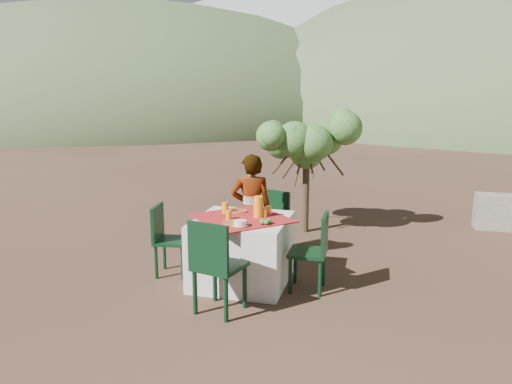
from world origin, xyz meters
The scene contains 21 objects.
ground centered at (0.00, 0.00, 0.00)m, with size 160.00×160.00×0.00m, color #342017.
table centered at (-0.64, 0.27, 0.38)m, with size 1.30×1.30×0.76m.
chair_far centered at (-0.52, 1.29, 0.48)m, with size 0.51×0.51×0.86m.
chair_near centered at (-0.66, -0.59, 0.53)m, with size 0.53×0.53×0.95m.
chair_left centered at (-1.57, 0.29, 0.47)m, with size 0.43×0.43×0.84m.
chair_right centered at (0.19, 0.25, 0.48)m, with size 0.40×0.40×0.86m.
person centered at (-0.70, 0.91, 0.70)m, with size 0.51×0.34×1.40m, color #8C6651.
shrub_tree centered at (-0.21, 2.54, 1.30)m, with size 1.40×1.37×1.64m.
hill_near_left centered at (-18.00, 30.00, 0.00)m, with size 40.00×40.00×16.00m, color #3F5630.
hill_far_center centered at (-4.00, 52.00, 0.00)m, with size 60.00×60.00×24.00m, color slate.
plate_far centered at (-0.75, 0.53, 0.77)m, with size 0.20×0.20×0.01m, color brown.
plate_near centered at (-0.65, 0.03, 0.77)m, with size 0.25×0.25×0.01m, color brown.
glass_far centered at (-0.89, 0.44, 0.82)m, with size 0.08×0.08×0.12m, color orange.
glass_near centered at (-0.76, 0.17, 0.81)m, with size 0.06×0.06×0.10m, color orange.
juice_pitcher centered at (-0.47, 0.35, 0.88)m, with size 0.11×0.11×0.24m, color orange.
bowl_plate centered at (-0.56, -0.07, 0.77)m, with size 0.19×0.19×0.01m, color brown.
white_bowl centered at (-0.56, -0.07, 0.80)m, with size 0.14×0.14×0.05m, color white.
jar_left centered at (-0.40, 0.37, 0.80)m, with size 0.05×0.05×0.08m, color orange.
jar_right centered at (-0.38, 0.50, 0.81)m, with size 0.06×0.06×0.10m, color orange.
napkin_holder centered at (-0.43, 0.41, 0.81)m, with size 0.08×0.04×0.10m, color white.
fruit_cluster centered at (-0.32, 0.08, 0.79)m, with size 0.12×0.11×0.06m.
Camera 1 is at (0.87, -4.91, 2.19)m, focal length 35.00 mm.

